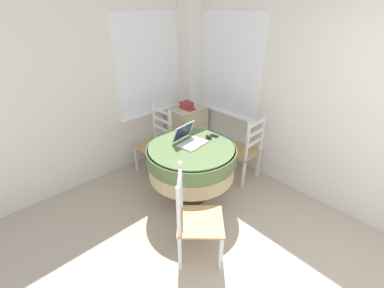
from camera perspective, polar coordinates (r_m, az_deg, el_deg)
name	(u,v)px	position (r m, az deg, el deg)	size (l,w,h in m)	color
corner_room_shell	(215,98)	(3.13, 5.09, 10.18)	(4.09, 5.23, 2.55)	silver
round_dining_table	(191,159)	(3.13, -0.14, -3.30)	(1.09, 1.09, 0.78)	#4C3D2D
laptop	(189,139)	(3.10, -0.59, 1.04)	(0.37, 0.35, 0.23)	white
computer_mouse	(209,137)	(3.23, 3.75, 1.65)	(0.06, 0.09, 0.05)	black
cell_phone	(214,136)	(3.29, 4.91, 1.82)	(0.08, 0.13, 0.01)	black
dining_chair_near_back_window	(156,143)	(3.84, -8.11, 0.23)	(0.45, 0.43, 0.99)	tan
dining_chair_near_right_window	(244,151)	(3.68, 11.54, -1.44)	(0.44, 0.45, 0.99)	tan
dining_chair_camera_near	(195,219)	(2.55, 0.71, -16.39)	(0.61, 0.61, 0.99)	tan
corner_cabinet	(187,129)	(4.40, -1.01, 3.39)	(0.59, 0.48, 0.78)	beige
storage_box	(187,105)	(4.19, -1.22, 8.60)	(0.16, 0.18, 0.11)	#9E3338
book_on_cabinet	(188,108)	(4.19, -0.97, 7.97)	(0.14, 0.25, 0.02)	#BC3338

